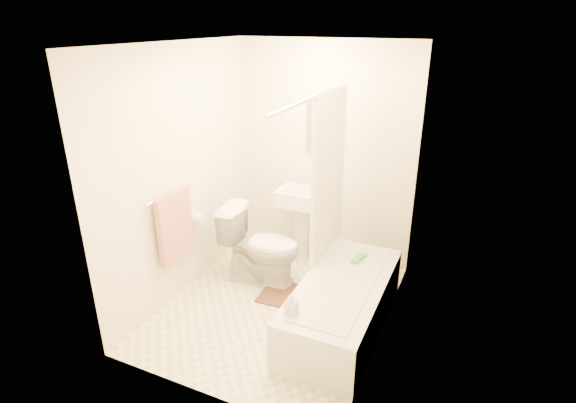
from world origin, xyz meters
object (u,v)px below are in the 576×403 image
at_px(soap_bottle, 292,304).
at_px(sink, 301,222).
at_px(bathtub, 342,305).
at_px(bath_mat, 291,296).
at_px(toilet, 261,246).

bearing_deg(soap_bottle, sink, 110.50).
relative_size(bathtub, bath_mat, 2.70).
bearing_deg(toilet, soap_bottle, -147.06).
xyz_separation_m(bathtub, soap_bottle, (-0.23, -0.59, 0.31)).
bearing_deg(bath_mat, bathtub, -20.22).
bearing_deg(toilet, bathtub, -116.30).
height_order(bath_mat, soap_bottle, soap_bottle).
xyz_separation_m(sink, bathtub, (0.81, -0.97, -0.24)).
distance_m(bathtub, bath_mat, 0.68).
height_order(toilet, bath_mat, toilet).
xyz_separation_m(sink, soap_bottle, (0.58, -1.56, 0.07)).
distance_m(bathtub, soap_bottle, 0.71).
bearing_deg(bath_mat, sink, 105.81).
relative_size(bath_mat, soap_bottle, 3.21).
distance_m(toilet, soap_bottle, 1.25).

